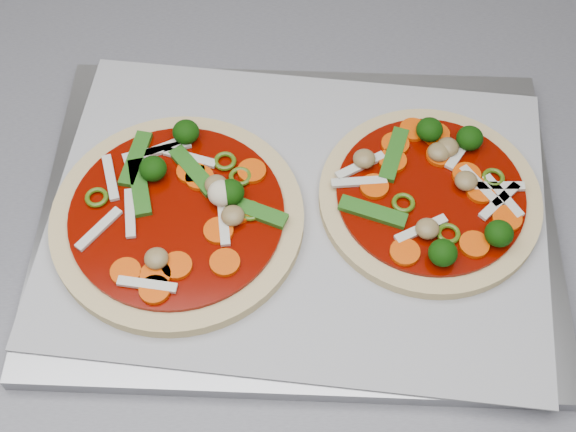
{
  "coord_description": "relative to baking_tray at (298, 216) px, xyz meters",
  "views": [
    {
      "loc": [
        -0.45,
        0.84,
        1.5
      ],
      "look_at": [
        -0.45,
        1.2,
        0.93
      ],
      "focal_mm": 50.0,
      "sensor_mm": 36.0,
      "label": 1
    }
  ],
  "objects": [
    {
      "name": "baking_tray",
      "position": [
        0.0,
        0.0,
        0.0
      ],
      "size": [
        0.46,
        0.35,
        0.01
      ],
      "primitive_type": "cube",
      "rotation": [
        0.0,
        0.0,
        -0.05
      ],
      "color": "gray",
      "rests_on": "countertop"
    },
    {
      "name": "parchment",
      "position": [
        0.0,
        0.0,
        0.01
      ],
      "size": [
        0.46,
        0.36,
        0.0
      ],
      "primitive_type": "cube",
      "rotation": [
        0.0,
        0.0,
        -0.12
      ],
      "color": "#9E9DA3",
      "rests_on": "baking_tray"
    },
    {
      "name": "pizza_left",
      "position": [
        -0.1,
        -0.01,
        0.02
      ],
      "size": [
        0.27,
        0.27,
        0.04
      ],
      "rotation": [
        0.0,
        0.0,
        -0.32
      ],
      "color": "tan",
      "rests_on": "parchment"
    },
    {
      "name": "pizza_right",
      "position": [
        0.12,
        0.01,
        0.02
      ],
      "size": [
        0.22,
        0.22,
        0.03
      ],
      "rotation": [
        0.0,
        0.0,
        0.13
      ],
      "color": "tan",
      "rests_on": "parchment"
    }
  ]
}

